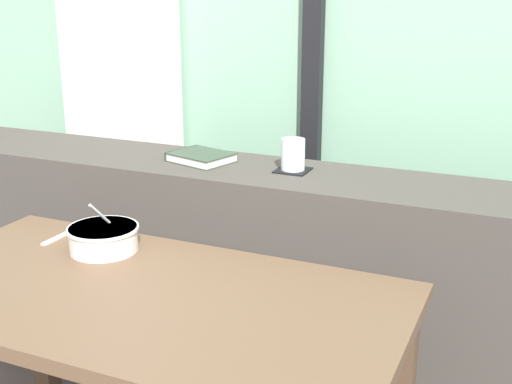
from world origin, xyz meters
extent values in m
cube|color=white|center=(-0.89, 1.03, 1.25)|extent=(0.56, 0.06, 2.50)
cube|color=black|center=(-0.05, 1.06, 1.30)|extent=(0.07, 0.05, 2.60)
cube|color=#423D38|center=(0.00, 0.55, 0.41)|extent=(2.80, 0.36, 0.82)
cube|color=brown|center=(-0.63, 0.17, 0.32)|extent=(0.06, 0.06, 0.65)
cube|color=brown|center=(-0.06, -0.11, 0.67)|extent=(1.25, 0.65, 0.03)
cube|color=black|center=(0.06, 0.57, 0.82)|extent=(0.10, 0.10, 0.00)
cylinder|color=white|center=(0.06, 0.57, 0.87)|extent=(0.07, 0.07, 0.10)
cylinder|color=orange|center=(0.06, 0.57, 0.86)|extent=(0.07, 0.07, 0.06)
cube|color=#334233|center=(-0.25, 0.56, 0.82)|extent=(0.22, 0.20, 0.00)
cube|color=silver|center=(-0.25, 0.56, 0.83)|extent=(0.21, 0.19, 0.02)
cube|color=#334233|center=(-0.25, 0.56, 0.85)|extent=(0.22, 0.20, 0.00)
cube|color=#334233|center=(-0.34, 0.58, 0.83)|extent=(0.05, 0.15, 0.03)
cylinder|color=silver|center=(-0.29, 0.07, 0.72)|extent=(0.18, 0.18, 0.07)
cylinder|color=silver|center=(-0.29, 0.07, 0.75)|extent=(0.19, 0.19, 0.01)
cylinder|color=#9E5B33|center=(-0.29, 0.07, 0.71)|extent=(0.16, 0.16, 0.04)
cylinder|color=silver|center=(-0.30, 0.10, 0.76)|extent=(0.02, 0.12, 0.13)
ellipsoid|color=silver|center=(-0.30, 0.12, 0.72)|extent=(0.03, 0.05, 0.01)
cube|color=silver|center=(-0.47, 0.11, 0.69)|extent=(0.02, 0.17, 0.01)
camera|label=1|loc=(0.76, -1.30, 1.37)|focal=46.68mm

